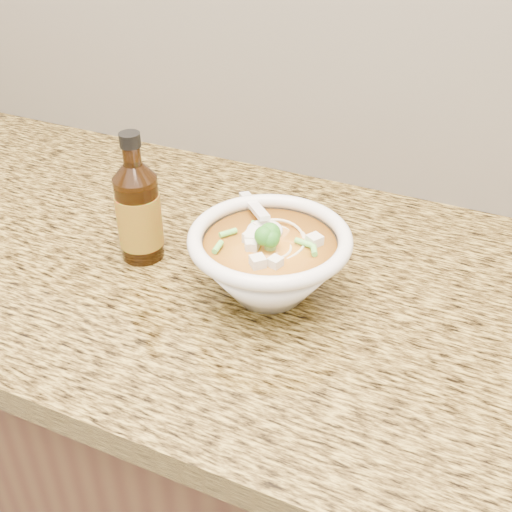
% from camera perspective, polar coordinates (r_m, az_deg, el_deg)
% --- Properties ---
extents(cabinet, '(4.00, 0.65, 0.86)m').
position_cam_1_polar(cabinet, '(1.26, 1.64, -19.13)').
color(cabinet, '#351C10').
rests_on(cabinet, ground).
extents(counter_slab, '(4.00, 0.68, 0.04)m').
position_cam_1_polar(counter_slab, '(0.94, 2.09, -2.67)').
color(counter_slab, '#A78C3D').
rests_on(counter_slab, cabinet).
extents(soup_bowl, '(0.22, 0.22, 0.12)m').
position_cam_1_polar(soup_bowl, '(0.86, 1.21, -0.58)').
color(soup_bowl, white).
rests_on(soup_bowl, counter_slab).
extents(hot_sauce_bottle, '(0.08, 0.08, 0.20)m').
position_cam_1_polar(hot_sauce_bottle, '(0.94, -10.39, 3.83)').
color(hot_sauce_bottle, '#331907').
rests_on(hot_sauce_bottle, counter_slab).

